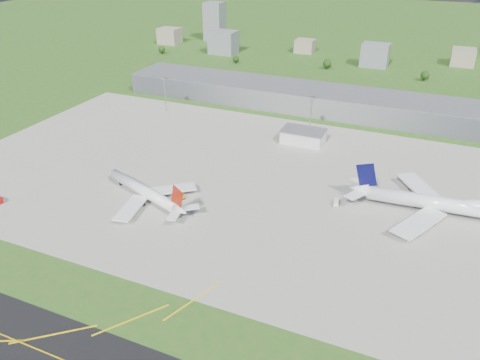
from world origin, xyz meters
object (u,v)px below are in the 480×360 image
at_px(van_white_near, 336,203).
at_px(airliner_red_twin, 146,192).
at_px(tug_yellow, 182,198).
at_px(airliner_blue_quad, 443,204).
at_px(van_white_far, 418,205).

bearing_deg(van_white_near, airliner_red_twin, 102.00).
relative_size(tug_yellow, van_white_near, 0.73).
height_order(airliner_red_twin, tug_yellow, airliner_red_twin).
bearing_deg(airliner_red_twin, tug_yellow, -132.66).
distance_m(airliner_blue_quad, van_white_near, 48.97).
height_order(van_white_near, van_white_far, van_white_near).
distance_m(airliner_blue_quad, tug_yellow, 125.40).
bearing_deg(van_white_far, van_white_near, -173.26).
bearing_deg(tug_yellow, airliner_red_twin, 158.42).
xyz_separation_m(airliner_red_twin, van_white_far, (125.14, 47.41, -3.51)).
bearing_deg(van_white_near, tug_yellow, 100.49).
height_order(tug_yellow, van_white_near, van_white_near).
distance_m(airliner_red_twin, van_white_far, 133.87).
relative_size(airliner_blue_quad, tug_yellow, 20.76).
bearing_deg(airliner_blue_quad, tug_yellow, -167.23).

